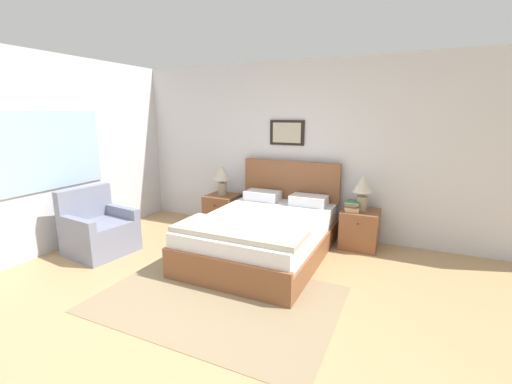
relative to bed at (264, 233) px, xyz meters
name	(u,v)px	position (x,y,z in m)	size (l,w,h in m)	color
ground_plane	(189,330)	(0.06, -1.77, -0.29)	(16.00, 16.00, 0.00)	tan
wall_back	(298,149)	(0.06, 1.13, 1.01)	(7.81, 0.09, 2.60)	silver
wall_left	(89,150)	(-2.67, -0.36, 1.01)	(0.08, 5.27, 2.60)	silver
area_rug_main	(217,299)	(0.02, -1.23, -0.29)	(2.37, 1.62, 0.01)	#897556
bed	(264,233)	(0.00, 0.00, 0.00)	(1.52, 2.14, 1.13)	brown
armchair	(99,231)	(-2.04, -0.85, 0.00)	(0.80, 0.83, 0.87)	gray
nightstand_near_window	(223,211)	(-1.10, 0.81, -0.03)	(0.49, 0.51, 0.53)	brown
nightstand_by_door	(360,229)	(1.10, 0.81, -0.03)	(0.49, 0.51, 0.53)	brown
table_lamp_near_window	(222,176)	(-1.10, 0.82, 0.55)	(0.27, 0.27, 0.49)	gray
table_lamp_by_door	(363,188)	(1.10, 0.82, 0.55)	(0.27, 0.27, 0.49)	gray
book_thick_bottom	(352,210)	(0.99, 0.76, 0.25)	(0.21, 0.24, 0.03)	beige
book_hardcover_middle	(352,208)	(0.99, 0.76, 0.28)	(0.21, 0.22, 0.04)	beige
book_novel_upper	(352,205)	(0.99, 0.76, 0.31)	(0.17, 0.25, 0.03)	#B7332D
book_slim_near_top	(353,203)	(0.99, 0.76, 0.34)	(0.20, 0.27, 0.04)	#4C7551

